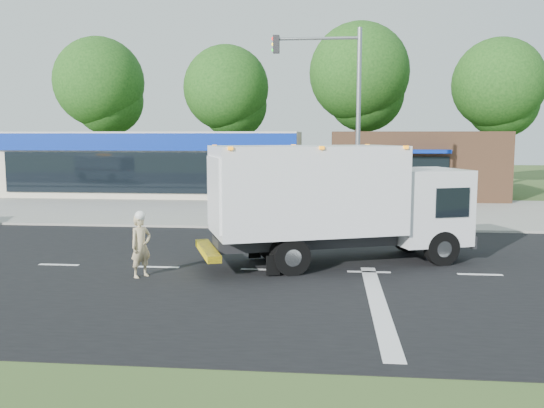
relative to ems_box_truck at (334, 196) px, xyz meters
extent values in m
plane|color=#385123|center=(-2.02, -1.02, -2.02)|extent=(120.00, 120.00, 0.00)
cube|color=black|center=(-2.02, -1.02, -2.02)|extent=(60.00, 14.00, 0.02)
cube|color=gray|center=(-2.02, 7.18, -1.96)|extent=(60.00, 2.40, 0.12)
cube|color=gray|center=(-2.02, 12.98, -2.01)|extent=(60.00, 9.00, 0.02)
cube|color=silver|center=(-8.02, -1.02, -2.01)|extent=(1.20, 0.15, 0.01)
cube|color=silver|center=(-5.02, -1.02, -2.01)|extent=(1.20, 0.15, 0.01)
cube|color=silver|center=(-2.02, -1.02, -2.01)|extent=(1.20, 0.15, 0.01)
cube|color=silver|center=(0.98, -1.02, -2.01)|extent=(1.20, 0.15, 0.01)
cube|color=silver|center=(3.98, -1.02, -2.01)|extent=(1.20, 0.15, 0.01)
cube|color=silver|center=(0.98, -4.02, -2.01)|extent=(0.40, 7.00, 0.01)
cube|color=black|center=(-0.81, -0.30, -1.28)|extent=(5.38, 2.84, 0.37)
cube|color=silver|center=(2.74, 1.01, -0.37)|extent=(2.80, 2.89, 2.24)
cube|color=black|center=(3.69, 1.36, -0.16)|extent=(0.85, 1.96, 0.96)
cube|color=white|center=(-0.81, -0.30, 0.22)|extent=(5.89, 4.25, 2.51)
cube|color=silver|center=(-3.34, -1.23, 0.16)|extent=(0.80, 2.03, 2.03)
cube|color=yellow|center=(-3.52, -1.29, -1.44)|extent=(1.23, 2.53, 0.19)
cube|color=orange|center=(-0.81, -0.30, 1.44)|extent=(5.71, 4.21, 0.09)
cylinder|color=black|center=(2.44, 1.98, -1.51)|extent=(1.07, 0.65, 1.02)
cylinder|color=black|center=(3.14, 0.08, -1.51)|extent=(1.07, 0.65, 1.02)
cylinder|color=black|center=(-1.88, 0.44, -1.51)|extent=(1.07, 0.65, 1.02)
cylinder|color=black|center=(-1.15, -1.56, -1.51)|extent=(1.07, 0.65, 1.02)
imported|color=tan|center=(-5.15, -2.16, -1.18)|extent=(0.69, 0.74, 1.70)
sphere|color=white|center=(-5.15, -2.16, -0.36)|extent=(0.28, 0.28, 0.28)
cube|color=beige|center=(-11.02, 18.98, -0.02)|extent=(18.00, 6.00, 4.00)
cube|color=#062490|center=(-11.02, 15.93, 1.38)|extent=(18.00, 0.30, 1.00)
cube|color=black|center=(-11.02, 15.93, -0.42)|extent=(17.00, 0.12, 2.40)
cube|color=#382316|center=(4.98, 18.98, -0.02)|extent=(10.00, 6.00, 4.00)
cube|color=#062490|center=(4.98, 15.88, 0.88)|extent=(3.00, 1.20, 0.20)
cube|color=black|center=(4.98, 15.93, -0.52)|extent=(3.00, 0.12, 2.20)
cylinder|color=gray|center=(0.98, 6.58, 1.98)|extent=(0.18, 0.18, 8.00)
cylinder|color=gray|center=(-0.72, 6.58, 5.58)|extent=(3.40, 0.12, 0.12)
cube|color=black|center=(-2.32, 6.58, 5.38)|extent=(0.25, 0.25, 0.70)
cylinder|color=#332114|center=(-18.02, 26.98, 1.65)|extent=(0.56, 0.56, 7.35)
sphere|color=#174112|center=(-18.02, 26.98, 5.85)|extent=(6.93, 6.93, 6.93)
sphere|color=#174112|center=(-17.52, 27.48, 4.49)|extent=(5.46, 5.46, 5.46)
cylinder|color=#332114|center=(-8.02, 26.98, 1.41)|extent=(0.56, 0.56, 6.86)
sphere|color=#174112|center=(-8.02, 26.98, 5.33)|extent=(6.47, 6.47, 6.47)
sphere|color=#174112|center=(-7.52, 27.48, 4.05)|extent=(5.10, 5.10, 5.10)
cylinder|color=#332114|center=(1.98, 26.98, 1.90)|extent=(0.56, 0.56, 7.84)
sphere|color=#174112|center=(1.98, 26.98, 6.38)|extent=(7.39, 7.39, 7.39)
sphere|color=#174112|center=(2.48, 27.48, 4.92)|extent=(5.82, 5.82, 5.82)
cylinder|color=#332114|center=(11.98, 26.98, 1.48)|extent=(0.56, 0.56, 7.00)
sphere|color=#174112|center=(11.98, 26.98, 5.48)|extent=(6.60, 6.60, 6.60)
sphere|color=#174112|center=(12.48, 27.48, 4.18)|extent=(5.20, 5.20, 5.20)
camera|label=1|loc=(-0.15, -16.86, 1.78)|focal=38.00mm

